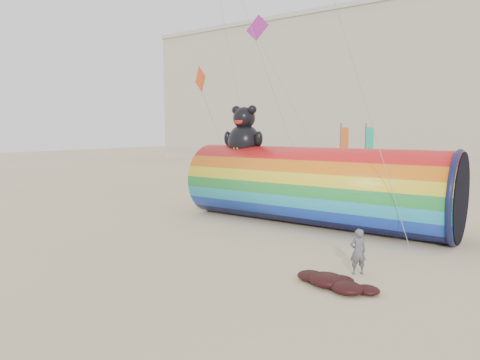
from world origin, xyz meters
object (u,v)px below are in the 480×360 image
Objects in this scene: windsock_assembly at (313,184)px; hotel_building at (348,91)px; fabric_bundle at (334,282)px; kite_handler at (358,252)px.

hotel_building is at bearing 109.56° from windsock_assembly.
hotel_building is 4.54× the size of windsock_assembly.
windsock_assembly reaches higher than fabric_bundle.
kite_handler is at bearing 84.94° from fabric_bundle.
windsock_assembly reaches higher than kite_handler.
kite_handler is at bearing -67.86° from hotel_building.
windsock_assembly is at bearing -70.44° from hotel_building.
fabric_bundle is (19.06, -48.77, -10.14)m from hotel_building.
hotel_building is 39.64× the size of kite_handler.
windsock_assembly is 8.93m from fabric_bundle.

